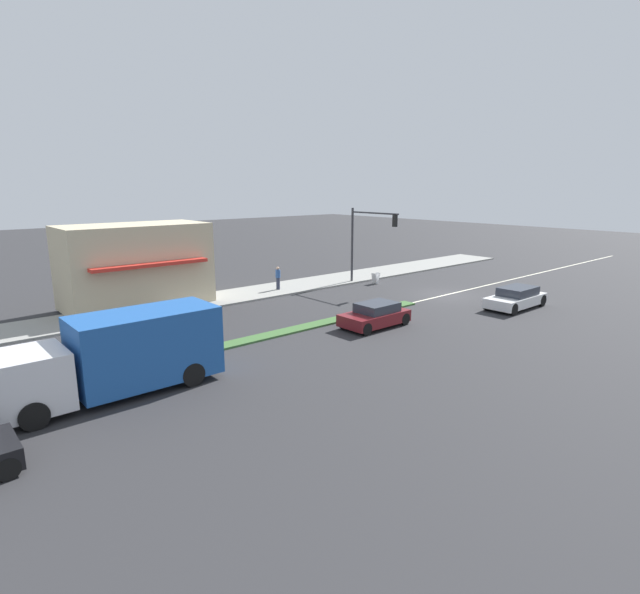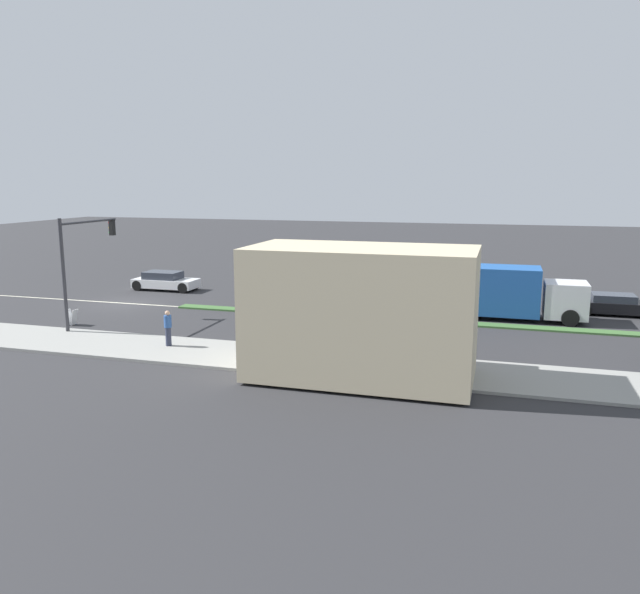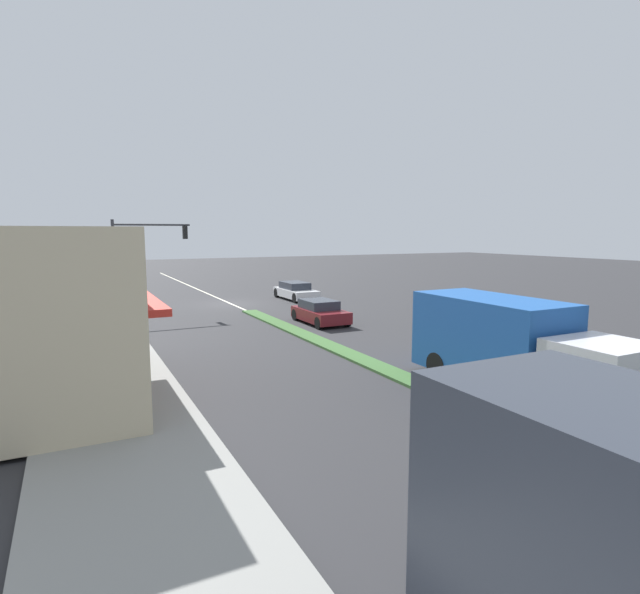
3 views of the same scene
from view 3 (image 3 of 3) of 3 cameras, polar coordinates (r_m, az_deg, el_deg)
ground_plane at (r=19.25m, az=5.45°, el=-7.57°), size 160.00×160.00×0.00m
sidewalk_right at (r=16.01m, az=-22.45°, el=-10.99°), size 4.00×73.00×0.12m
median_strip at (r=12.96m, az=28.00°, el=-15.75°), size 0.90×46.00×0.10m
lane_marking_center at (r=35.50m, az=-10.19°, el=-0.74°), size 0.16×60.00×0.01m
building_corner_store at (r=16.48m, az=-28.29°, el=-1.69°), size 4.95×8.46×4.97m
traffic_signal_main at (r=32.18m, az=-19.97°, el=5.07°), size 4.59×0.34×5.60m
pedestrian at (r=25.99m, az=-23.50°, el=-2.04°), size 0.34×0.34×1.63m
warning_aframe_sign at (r=33.46m, az=-19.60°, el=-0.82°), size 0.45×0.53×0.84m
delivery_truck at (r=16.66m, az=21.05°, el=-5.20°), size 2.44×7.50×2.87m
sedan_maroon at (r=27.35m, az=0.00°, el=-1.74°), size 1.89×3.82×1.27m
van_white at (r=37.13m, az=-2.80°, el=0.69°), size 1.89×4.46×1.29m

